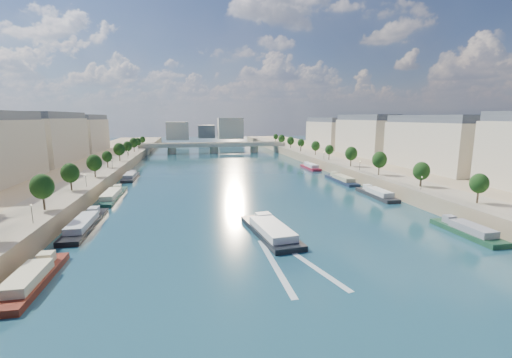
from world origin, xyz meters
name	(u,v)px	position (x,y,z in m)	size (l,w,h in m)	color
ground	(234,180)	(0.00, 100.00, 0.00)	(700.00, 700.00, 0.00)	#0D3139
quay_left	(57,180)	(-72.00, 100.00, 2.50)	(44.00, 520.00, 5.00)	#9E8460
quay_right	(381,170)	(72.00, 100.00, 2.50)	(44.00, 520.00, 5.00)	#9E8460
pave_left	(96,173)	(-57.00, 100.00, 5.05)	(14.00, 520.00, 0.10)	gray
pave_right	(353,166)	(57.00, 100.00, 5.05)	(14.00, 520.00, 0.10)	gray
trees_left	(101,159)	(-55.00, 102.00, 10.48)	(4.80, 268.80, 8.26)	#382B1E
trees_right	(340,152)	(55.00, 110.00, 10.48)	(4.80, 268.80, 8.26)	#382B1E
lamps_left	(101,170)	(-52.50, 90.00, 7.78)	(0.36, 200.36, 4.28)	black
lamps_right	(340,159)	(52.50, 105.00, 7.78)	(0.36, 200.36, 4.28)	black
buildings_left	(30,144)	(-85.00, 112.00, 16.45)	(16.00, 226.00, 23.20)	beige
buildings_right	(393,139)	(85.00, 112.00, 16.45)	(16.00, 226.00, 23.20)	beige
skyline	(210,130)	(3.19, 319.52, 14.66)	(79.00, 42.00, 22.00)	beige
bridge	(214,147)	(0.00, 219.47, 5.08)	(112.00, 12.00, 8.15)	#C1B79E
tour_barge	(270,231)	(-0.55, 27.18, 0.92)	(10.40, 26.29, 3.63)	black
wake	(291,263)	(-0.55, 10.52, 0.02)	(10.76, 26.00, 0.04)	silver
moored_barges_left	(89,220)	(-45.50, 44.93, 0.84)	(5.00, 154.62, 3.60)	#1B263B
moored_barges_right	(381,196)	(45.50, 56.12, 0.84)	(5.00, 157.28, 3.60)	black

